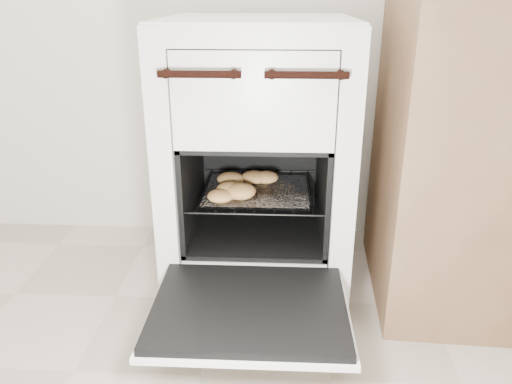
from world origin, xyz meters
The scene contains 5 objects.
stove centered at (0.13, 1.19, 0.41)m, with size 0.55×0.62×0.85m.
oven_door centered at (0.13, 0.73, 0.18)m, with size 0.50×0.39×0.03m.
oven_rack centered at (0.13, 1.13, 0.34)m, with size 0.40×0.39×0.01m.
foil_sheet centered at (0.13, 1.11, 0.35)m, with size 0.31×0.28×0.01m, color silver.
baked_rolls centered at (0.07, 1.10, 0.37)m, with size 0.24×0.27×0.04m.
Camera 1 is at (0.19, -0.32, 0.92)m, focal length 35.00 mm.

